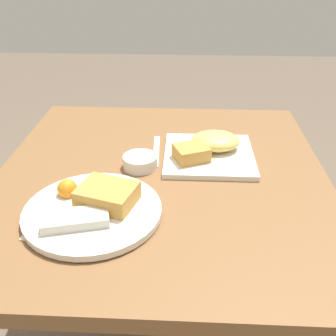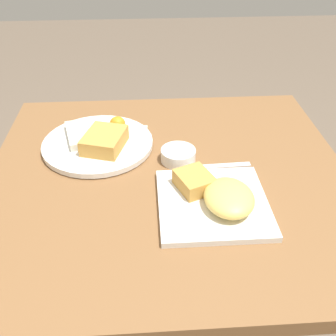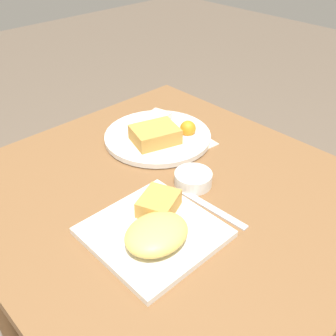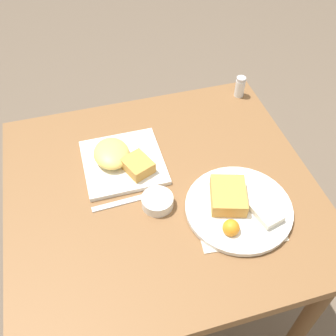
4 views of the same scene
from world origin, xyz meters
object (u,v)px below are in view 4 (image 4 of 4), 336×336
plate_square_near (121,159)px  salt_shaker (240,88)px  sauce_ramekin (157,201)px  plate_oval_far (238,206)px  butter_knife (124,202)px

plate_square_near → salt_shaker: bearing=114.5°
plate_square_near → sauce_ramekin: (0.18, 0.07, -0.00)m
plate_oval_far → sauce_ramekin: 0.22m
plate_square_near → salt_shaker: (-0.21, 0.47, 0.01)m
plate_oval_far → plate_square_near: bearing=-133.1°
plate_square_near → sauce_ramekin: 0.19m
sauce_ramekin → salt_shaker: size_ratio=1.15×
plate_oval_far → salt_shaker: size_ratio=3.85×
butter_knife → salt_shaker: bearing=33.6°
plate_square_near → butter_knife: size_ratio=1.30×
plate_oval_far → salt_shaker: (-0.46, 0.20, 0.01)m
plate_oval_far → butter_knife: bearing=-110.6°
salt_shaker → butter_knife: salt_shaker is taller
salt_shaker → butter_knife: (0.36, -0.49, -0.03)m
plate_square_near → plate_oval_far: bearing=46.9°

